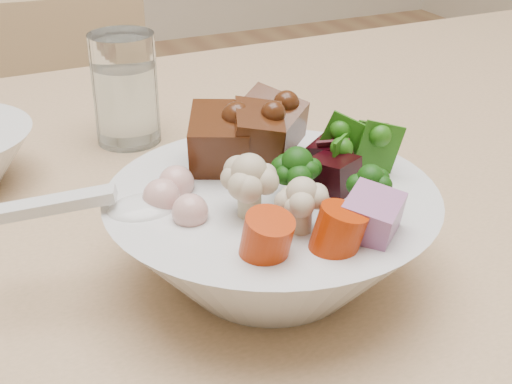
{
  "coord_description": "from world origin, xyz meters",
  "views": [
    {
      "loc": [
        -0.32,
        -0.65,
        1.07
      ],
      "look_at": [
        -0.12,
        -0.22,
        0.82
      ],
      "focal_mm": 50.0,
      "sensor_mm": 36.0,
      "label": 1
    }
  ],
  "objects_px": {
    "dining_table": "(356,235)",
    "water_glass": "(126,93)",
    "chair_far": "(66,207)",
    "food_bowl": "(273,228)"
  },
  "relations": [
    {
      "from": "dining_table",
      "to": "food_bowl",
      "type": "distance_m",
      "value": 0.24
    },
    {
      "from": "chair_far",
      "to": "food_bowl",
      "type": "relative_size",
      "value": 3.25
    },
    {
      "from": "water_glass",
      "to": "dining_table",
      "type": "bearing_deg",
      "value": -41.65
    },
    {
      "from": "dining_table",
      "to": "water_glass",
      "type": "bearing_deg",
      "value": 137.53
    },
    {
      "from": "dining_table",
      "to": "water_glass",
      "type": "xyz_separation_m",
      "value": [
        -0.19,
        0.17,
        0.13
      ]
    },
    {
      "from": "dining_table",
      "to": "chair_far",
      "type": "relative_size",
      "value": 2.04
    },
    {
      "from": "dining_table",
      "to": "water_glass",
      "type": "relative_size",
      "value": 13.71
    },
    {
      "from": "chair_far",
      "to": "food_bowl",
      "type": "xyz_separation_m",
      "value": [
        0.05,
        -0.75,
        0.35
      ]
    },
    {
      "from": "dining_table",
      "to": "chair_far",
      "type": "distance_m",
      "value": 0.69
    },
    {
      "from": "chair_far",
      "to": "water_glass",
      "type": "xyz_separation_m",
      "value": [
        0.02,
        -0.45,
        0.36
      ]
    }
  ]
}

